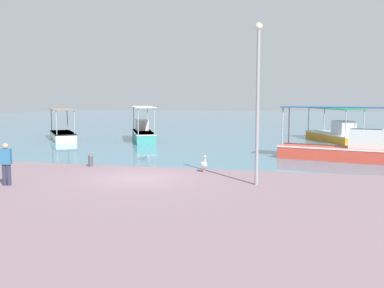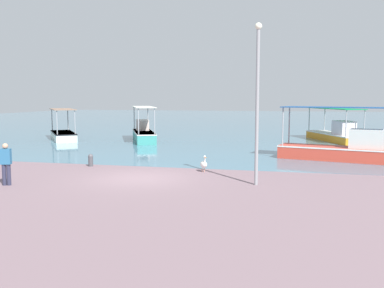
{
  "view_description": "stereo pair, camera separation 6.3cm",
  "coord_description": "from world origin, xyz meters",
  "px_view_note": "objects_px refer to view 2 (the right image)",
  "views": [
    {
      "loc": [
        6.37,
        -17.33,
        3.5
      ],
      "look_at": [
        1.33,
        4.4,
        1.06
      ],
      "focal_mm": 40.0,
      "sensor_mm": 36.0,
      "label": 1
    },
    {
      "loc": [
        6.43,
        -17.32,
        3.5
      ],
      "look_at": [
        1.33,
        4.4,
        1.06
      ],
      "focal_mm": 40.0,
      "sensor_mm": 36.0,
      "label": 2
    }
  ],
  "objects_px": {
    "fisherman_standing": "(6,163)",
    "mooring_bollard": "(91,160)",
    "fishing_boat_near_right": "(63,134)",
    "fishing_boat_far_right": "(343,148)",
    "fishing_boat_near_left": "(336,133)",
    "fishing_boat_outer": "(144,133)",
    "lamp_post": "(257,96)",
    "pelican": "(204,164)"
  },
  "relations": [
    {
      "from": "pelican",
      "to": "mooring_bollard",
      "type": "bearing_deg",
      "value": 176.89
    },
    {
      "from": "lamp_post",
      "to": "mooring_bollard",
      "type": "relative_size",
      "value": 10.08
    },
    {
      "from": "fishing_boat_near_right",
      "to": "mooring_bollard",
      "type": "relative_size",
      "value": 8.24
    },
    {
      "from": "lamp_post",
      "to": "fishing_boat_near_left",
      "type": "bearing_deg",
      "value": 75.6
    },
    {
      "from": "fishing_boat_far_right",
      "to": "pelican",
      "type": "xyz_separation_m",
      "value": [
        -6.81,
        -5.39,
        -0.31
      ]
    },
    {
      "from": "lamp_post",
      "to": "mooring_bollard",
      "type": "xyz_separation_m",
      "value": [
        -8.59,
        2.75,
        -3.21
      ]
    },
    {
      "from": "fishing_boat_near_right",
      "to": "fisherman_standing",
      "type": "relative_size",
      "value": 3.08
    },
    {
      "from": "fishing_boat_near_right",
      "to": "mooring_bollard",
      "type": "distance_m",
      "value": 14.75
    },
    {
      "from": "fishing_boat_near_left",
      "to": "fisherman_standing",
      "type": "distance_m",
      "value": 25.42
    },
    {
      "from": "fishing_boat_near_left",
      "to": "lamp_post",
      "type": "bearing_deg",
      "value": -104.4
    },
    {
      "from": "fishing_boat_far_right",
      "to": "pelican",
      "type": "distance_m",
      "value": 8.69
    },
    {
      "from": "fishing_boat_outer",
      "to": "fisherman_standing",
      "type": "xyz_separation_m",
      "value": [
        0.56,
        -17.73,
        0.25
      ]
    },
    {
      "from": "fishing_boat_outer",
      "to": "pelican",
      "type": "distance_m",
      "value": 15.0
    },
    {
      "from": "fishing_boat_near_left",
      "to": "mooring_bollard",
      "type": "height_order",
      "value": "fishing_boat_near_left"
    },
    {
      "from": "fisherman_standing",
      "to": "fishing_boat_near_left",
      "type": "bearing_deg",
      "value": 55.35
    },
    {
      "from": "pelican",
      "to": "lamp_post",
      "type": "relative_size",
      "value": 0.13
    },
    {
      "from": "fishing_boat_outer",
      "to": "lamp_post",
      "type": "relative_size",
      "value": 0.97
    },
    {
      "from": "pelican",
      "to": "fisherman_standing",
      "type": "height_order",
      "value": "fisherman_standing"
    },
    {
      "from": "fishing_boat_outer",
      "to": "fishing_boat_far_right",
      "type": "relative_size",
      "value": 0.91
    },
    {
      "from": "fishing_boat_near_right",
      "to": "pelican",
      "type": "bearing_deg",
      "value": -40.66
    },
    {
      "from": "pelican",
      "to": "fishing_boat_near_left",
      "type": "bearing_deg",
      "value": 65.3
    },
    {
      "from": "pelican",
      "to": "lamp_post",
      "type": "bearing_deg",
      "value": -42.57
    },
    {
      "from": "mooring_bollard",
      "to": "fisherman_standing",
      "type": "relative_size",
      "value": 0.37
    },
    {
      "from": "fishing_boat_outer",
      "to": "fisherman_standing",
      "type": "bearing_deg",
      "value": -88.19
    },
    {
      "from": "fisherman_standing",
      "to": "mooring_bollard",
      "type": "bearing_deg",
      "value": 77.94
    },
    {
      "from": "pelican",
      "to": "mooring_bollard",
      "type": "relative_size",
      "value": 1.27
    },
    {
      "from": "fishing_boat_near_left",
      "to": "pelican",
      "type": "xyz_separation_m",
      "value": [
        -7.41,
        -16.11,
        -0.26
      ]
    },
    {
      "from": "fishing_boat_near_left",
      "to": "fisherman_standing",
      "type": "xyz_separation_m",
      "value": [
        -14.45,
        -20.91,
        0.27
      ]
    },
    {
      "from": "fishing_boat_outer",
      "to": "pelican",
      "type": "relative_size",
      "value": 7.69
    },
    {
      "from": "fishing_boat_near_right",
      "to": "lamp_post",
      "type": "xyz_separation_m",
      "value": [
        17.07,
        -14.82,
        3.04
      ]
    },
    {
      "from": "fishing_boat_near_left",
      "to": "lamp_post",
      "type": "xyz_separation_m",
      "value": [
        -4.76,
        -18.54,
        2.91
      ]
    },
    {
      "from": "fishing_boat_near_right",
      "to": "mooring_bollard",
      "type": "xyz_separation_m",
      "value": [
        8.48,
        -12.07,
        -0.17
      ]
    },
    {
      "from": "fishing_boat_near_right",
      "to": "pelican",
      "type": "height_order",
      "value": "fishing_boat_near_right"
    },
    {
      "from": "fishing_boat_far_right",
      "to": "fishing_boat_near_left",
      "type": "xyz_separation_m",
      "value": [
        0.6,
        10.72,
        -0.05
      ]
    },
    {
      "from": "fishing_boat_far_right",
      "to": "fisherman_standing",
      "type": "relative_size",
      "value": 3.98
    },
    {
      "from": "fishing_boat_far_right",
      "to": "fishing_boat_near_right",
      "type": "relative_size",
      "value": 1.29
    },
    {
      "from": "fishing_boat_near_left",
      "to": "fishing_boat_near_right",
      "type": "bearing_deg",
      "value": -170.34
    },
    {
      "from": "mooring_bollard",
      "to": "fishing_boat_far_right",
      "type": "bearing_deg",
      "value": 21.67
    },
    {
      "from": "fishing_boat_far_right",
      "to": "fishing_boat_near_right",
      "type": "height_order",
      "value": "fishing_boat_far_right"
    },
    {
      "from": "fishing_boat_outer",
      "to": "pelican",
      "type": "height_order",
      "value": "fishing_boat_outer"
    },
    {
      "from": "fishing_boat_near_right",
      "to": "lamp_post",
      "type": "distance_m",
      "value": 22.81
    },
    {
      "from": "fishing_boat_near_left",
      "to": "fishing_boat_far_right",
      "type": "bearing_deg",
      "value": -93.2
    }
  ]
}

